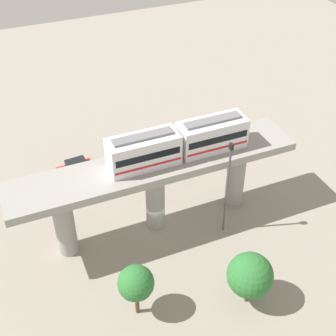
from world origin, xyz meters
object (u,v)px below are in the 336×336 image
Objects in this scene: parked_car_red at (76,168)px; tree_near_viaduct at (250,275)px; parked_car_yellow at (128,169)px; parked_car_orange at (177,163)px; tree_mid_lot at (136,283)px; signal_post at (227,186)px; train at (178,143)px.

tree_near_viaduct is at bearing 16.64° from parked_car_red.
parked_car_orange is (1.13, 5.77, 0.00)m from parked_car_yellow.
parked_car_yellow is 0.83× the size of tree_mid_lot.
signal_post is at bearing 6.98° from parked_car_orange.
parked_car_yellow is 14.72m from signal_post.
parked_car_red is at bearing -145.62° from train.
tree_near_viaduct and tree_mid_lot have the same top height.
signal_post reaches higher than parked_car_yellow.
tree_mid_lot reaches higher than parked_car_red.
train is 13.50m from tree_near_viaduct.
parked_car_orange is at bearing -179.01° from signal_post.
parked_car_red is 20.97m from tree_mid_lot.
signal_post is at bearing 32.70° from parked_car_red.
parked_car_yellow is at bearing -165.45° from train.
parked_car_orange is 0.82× the size of tree_near_viaduct.
parked_car_yellow is (-9.04, -2.35, -8.88)m from train.
tree_near_viaduct is (23.37, 9.24, 2.61)m from parked_car_red.
parked_car_yellow is 6.04m from parked_car_red.
tree_near_viaduct is at bearing 6.59° from train.
train is 16.52m from parked_car_red.
tree_mid_lot is 0.50× the size of signal_post.
parked_car_yellow is at bearing -95.09° from parked_car_orange.
parked_car_orange is at bearing 67.45° from parked_car_red.
parked_car_yellow is at bearing 163.36° from tree_mid_lot.
parked_car_yellow is 1.02× the size of parked_car_red.
parked_car_red is 0.81× the size of tree_near_viaduct.
parked_car_red is 25.27m from tree_near_viaduct.
parked_car_yellow is 0.41× the size of signal_post.
tree_mid_lot reaches higher than parked_car_orange.
parked_car_yellow is 0.83× the size of tree_near_viaduct.
train is at bearing 29.45° from parked_car_red.
tree_near_viaduct is (20.92, 3.72, 2.61)m from parked_car_yellow.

